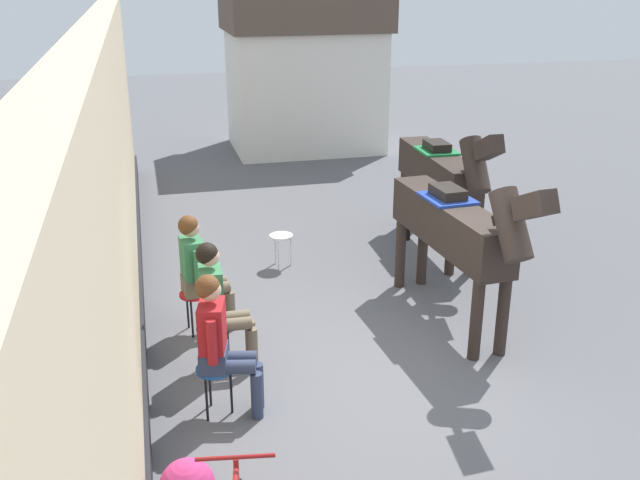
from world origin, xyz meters
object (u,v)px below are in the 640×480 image
object	(u,v)px
seated_visitor_far	(199,268)
seated_visitor_near	(220,338)
saddled_horse_near	(456,228)
saddled_horse_far	(442,174)
spare_stool_white	(281,239)
seated_visitor_middle	(218,300)

from	to	relation	value
seated_visitor_far	seated_visitor_near	bearing A→B (deg)	-88.66
seated_visitor_far	saddled_horse_near	size ratio (longest dim) A/B	0.46
seated_visitor_far	saddled_horse_far	size ratio (longest dim) A/B	0.46
seated_visitor_near	seated_visitor_far	distance (m)	1.68
seated_visitor_near	spare_stool_white	world-z (taller)	seated_visitor_near
seated_visitor_near	seated_visitor_middle	size ratio (longest dim) A/B	1.00
saddled_horse_far	spare_stool_white	xyz separation A→B (m)	(-2.32, -0.03, -0.76)
seated_visitor_middle	saddled_horse_near	size ratio (longest dim) A/B	0.46
seated_visitor_near	saddled_horse_far	bearing A→B (deg)	43.54
seated_visitor_middle	saddled_horse_near	xyz separation A→B (m)	(2.70, 0.41, 0.38)
saddled_horse_near	spare_stool_white	bearing A→B (deg)	126.88
seated_visitor_near	spare_stool_white	distance (m)	3.54
saddled_horse_near	spare_stool_white	distance (m)	2.73
seated_visitor_middle	saddled_horse_far	size ratio (longest dim) A/B	0.46
seated_visitor_far	spare_stool_white	world-z (taller)	seated_visitor_far
seated_visitor_far	saddled_horse_near	xyz separation A→B (m)	(2.82, -0.47, 0.38)
seated_visitor_middle	seated_visitor_far	world-z (taller)	same
seated_visitor_near	seated_visitor_middle	distance (m)	0.80
seated_visitor_middle	spare_stool_white	world-z (taller)	seated_visitor_middle
seated_visitor_near	saddled_horse_far	xyz separation A→B (m)	(3.52, 3.34, 0.38)
seated_visitor_middle	seated_visitor_far	size ratio (longest dim) A/B	1.00
seated_visitor_middle	saddled_horse_far	bearing A→B (deg)	36.46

